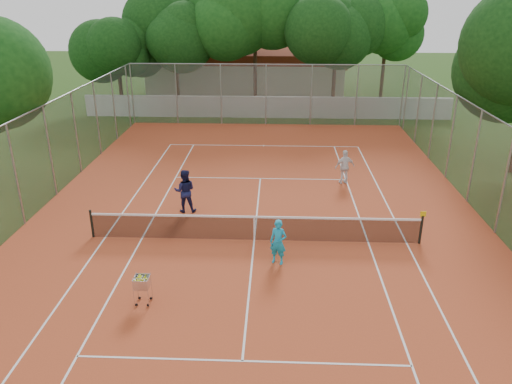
{
  "coord_description": "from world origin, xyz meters",
  "views": [
    {
      "loc": [
        0.75,
        -16.14,
        8.45
      ],
      "look_at": [
        0.0,
        1.5,
        1.3
      ],
      "focal_mm": 35.0,
      "sensor_mm": 36.0,
      "label": 1
    }
  ],
  "objects_px": {
    "ball_hopper": "(143,289)",
    "clubhouse": "(247,66)",
    "player_far_left": "(185,191)",
    "tennis_net": "(254,228)",
    "player_far_right": "(345,167)",
    "player_near": "(278,242)"
  },
  "relations": [
    {
      "from": "clubhouse",
      "to": "ball_hopper",
      "type": "height_order",
      "value": "clubhouse"
    },
    {
      "from": "tennis_net",
      "to": "ball_hopper",
      "type": "xyz_separation_m",
      "value": [
        -3.03,
        -4.07,
        -0.02
      ]
    },
    {
      "from": "clubhouse",
      "to": "player_far_left",
      "type": "relative_size",
      "value": 9.14
    },
    {
      "from": "tennis_net",
      "to": "ball_hopper",
      "type": "bearing_deg",
      "value": -126.62
    },
    {
      "from": "tennis_net",
      "to": "player_near",
      "type": "distance_m",
      "value": 1.83
    },
    {
      "from": "player_far_left",
      "to": "player_near",
      "type": "bearing_deg",
      "value": 128.94
    },
    {
      "from": "player_near",
      "to": "ball_hopper",
      "type": "height_order",
      "value": "player_near"
    },
    {
      "from": "clubhouse",
      "to": "player_far_right",
      "type": "height_order",
      "value": "clubhouse"
    },
    {
      "from": "player_far_left",
      "to": "player_far_right",
      "type": "relative_size",
      "value": 1.11
    },
    {
      "from": "player_far_left",
      "to": "ball_hopper",
      "type": "height_order",
      "value": "player_far_left"
    },
    {
      "from": "player_far_left",
      "to": "tennis_net",
      "type": "bearing_deg",
      "value": 135.93
    },
    {
      "from": "player_far_left",
      "to": "player_far_right",
      "type": "xyz_separation_m",
      "value": [
        6.88,
        3.51,
        -0.09
      ]
    },
    {
      "from": "tennis_net",
      "to": "clubhouse",
      "type": "relative_size",
      "value": 0.72
    },
    {
      "from": "ball_hopper",
      "to": "clubhouse",
      "type": "bearing_deg",
      "value": 77.65
    },
    {
      "from": "clubhouse",
      "to": "ball_hopper",
      "type": "distance_m",
      "value": 33.13
    },
    {
      "from": "player_near",
      "to": "clubhouse",
      "type": "bearing_deg",
      "value": 113.8
    },
    {
      "from": "player_far_right",
      "to": "ball_hopper",
      "type": "bearing_deg",
      "value": 40.41
    },
    {
      "from": "player_far_left",
      "to": "ball_hopper",
      "type": "xyz_separation_m",
      "value": [
        -0.1,
        -6.51,
        -0.42
      ]
    },
    {
      "from": "player_far_right",
      "to": "ball_hopper",
      "type": "xyz_separation_m",
      "value": [
        -6.98,
        -10.03,
        -0.34
      ]
    },
    {
      "from": "tennis_net",
      "to": "player_near",
      "type": "bearing_deg",
      "value": -61.64
    },
    {
      "from": "tennis_net",
      "to": "player_far_left",
      "type": "relative_size",
      "value": 6.62
    },
    {
      "from": "tennis_net",
      "to": "ball_hopper",
      "type": "relative_size",
      "value": 12.56
    }
  ]
}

